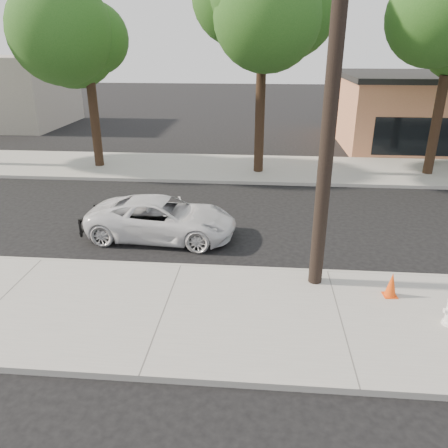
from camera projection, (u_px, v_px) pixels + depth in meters
The scene contains 9 objects.
ground at pixel (193, 238), 14.08m from camera, with size 120.00×120.00×0.00m, color black.
near_sidewalk at pixel (164, 312), 10.09m from camera, with size 90.00×4.40×0.15m, color gray.
far_sidewalk at pixel (218, 168), 21.88m from camera, with size 90.00×5.00×0.15m, color gray.
curb_near at pixel (181, 267), 12.12m from camera, with size 90.00×0.12×0.16m, color #9E9B93.
utility_pole at pixel (331, 99), 9.51m from camera, with size 1.40×0.34×9.00m.
tree_b at pixel (88, 36), 19.61m from camera, with size 4.34×4.20×8.45m.
tree_c at pixel (268, 16), 18.30m from camera, with size 4.96×4.80×9.55m.
police_cruiser at pixel (162, 218), 13.94m from camera, with size 2.17×4.70×1.31m, color silver.
traffic_cone at pixel (391, 285), 10.49m from camera, with size 0.34×0.34×0.62m.
Camera 1 is at (2.11, -12.70, 5.80)m, focal length 35.00 mm.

